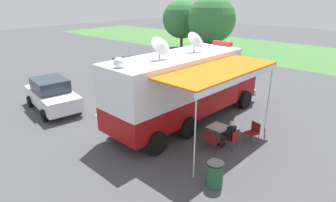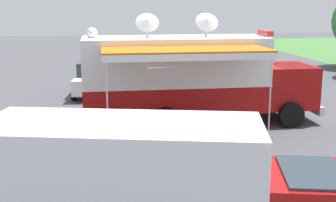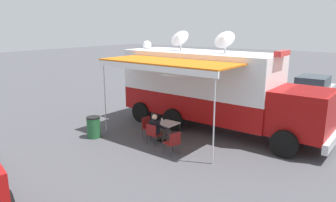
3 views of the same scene
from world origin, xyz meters
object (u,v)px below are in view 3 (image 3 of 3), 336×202
object	(u,v)px
command_truck	(213,87)
folding_table	(167,124)
folding_chair_beside_table	(148,126)
car_behind_truck	(209,82)
folding_chair_spare_by_truck	(173,141)
trash_bin	(94,127)
car_far_corner	(312,91)
water_bottle	(162,121)
folding_chair_at_table	(153,133)
seated_responder	(156,128)

from	to	relation	value
command_truck	folding_table	distance (m)	2.82
folding_chair_beside_table	car_behind_truck	size ratio (longest dim) A/B	0.20
folding_chair_beside_table	folding_table	bearing A→B (deg)	104.98
folding_chair_spare_by_truck	trash_bin	xyz separation A→B (m)	(0.50, -3.79, -0.06)
car_behind_truck	car_far_corner	size ratio (longest dim) A/B	1.05
command_truck	water_bottle	xyz separation A→B (m)	(2.56, -0.93, -1.11)
car_behind_truck	car_far_corner	xyz separation A→B (m)	(-0.94, 6.44, 0.00)
water_bottle	folding_chair_at_table	distance (m)	0.72
folding_table	water_bottle	size ratio (longest dim) A/B	3.67
folding_chair_at_table	folding_chair_spare_by_truck	distance (m)	1.25
trash_bin	folding_chair_beside_table	bearing A→B (deg)	127.06
folding_table	folding_chair_spare_by_truck	world-z (taller)	folding_chair_spare_by_truck
folding_chair_at_table	folding_chair_beside_table	xyz separation A→B (m)	(-0.57, -0.74, 0.00)
folding_chair_beside_table	car_behind_truck	xyz separation A→B (m)	(-9.15, -2.16, 0.37)
trash_bin	folding_table	bearing A→B (deg)	121.02
folding_chair_at_table	seated_responder	world-z (taller)	seated_responder
folding_table	car_behind_truck	world-z (taller)	car_behind_truck
water_bottle	trash_bin	size ratio (longest dim) A/B	0.25
car_far_corner	trash_bin	bearing A→B (deg)	-28.04
command_truck	folding_chair_at_table	bearing A→B (deg)	-15.41
command_truck	folding_chair_at_table	xyz separation A→B (m)	(3.20, -0.88, -1.43)
folding_table	car_far_corner	world-z (taller)	car_far_corner
seated_responder	command_truck	bearing A→B (deg)	163.77
folding_table	seated_responder	size ratio (longest dim) A/B	0.66
folding_chair_at_table	car_far_corner	world-z (taller)	car_far_corner
command_truck	folding_chair_beside_table	xyz separation A→B (m)	(2.63, -1.62, -1.43)
folding_table	folding_chair_spare_by_truck	distance (m)	1.57
water_bottle	command_truck	bearing A→B (deg)	159.92
folding_chair_beside_table	car_far_corner	xyz separation A→B (m)	(-10.10, 4.28, 0.37)
seated_responder	trash_bin	world-z (taller)	seated_responder
folding_table	folding_chair_spare_by_truck	size ratio (longest dim) A/B	0.94
folding_chair_beside_table	trash_bin	bearing A→B (deg)	-52.94
folding_chair_at_table	car_behind_truck	world-z (taller)	car_behind_truck
folding_chair_beside_table	folding_chair_spare_by_truck	xyz separation A→B (m)	(0.89, 1.94, 0.00)
command_truck	folding_chair_beside_table	world-z (taller)	command_truck
folding_chair_at_table	car_behind_truck	bearing A→B (deg)	-163.39
command_truck	folding_chair_beside_table	bearing A→B (deg)	-31.66
command_truck	car_far_corner	size ratio (longest dim) A/B	2.27
folding_table	car_far_corner	distance (m)	10.45
water_bottle	folding_chair_at_table	world-z (taller)	water_bottle
water_bottle	folding_chair_beside_table	size ratio (longest dim) A/B	0.26
folding_chair_spare_by_truck	car_behind_truck	distance (m)	10.85
folding_chair_spare_by_truck	trash_bin	distance (m)	3.82
command_truck	seated_responder	bearing A→B (deg)	-16.23
car_behind_truck	seated_responder	bearing A→B (deg)	16.95
car_far_corner	command_truck	bearing A→B (deg)	-19.57
folding_chair_spare_by_truck	car_far_corner	distance (m)	11.24
folding_chair_at_table	car_far_corner	size ratio (longest dim) A/B	0.21
trash_bin	car_behind_truck	size ratio (longest dim) A/B	0.21
seated_responder	car_far_corner	size ratio (longest dim) A/B	0.30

